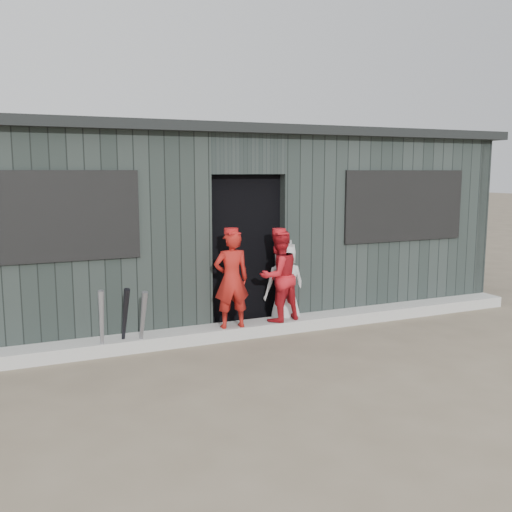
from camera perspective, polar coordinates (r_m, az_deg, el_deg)
name	(u,v)px	position (r m, az deg, el deg)	size (l,w,h in m)	color
ground	(331,382)	(5.74, 7.49, -12.40)	(80.00, 80.00, 0.00)	brown
curb	(255,328)	(7.25, -0.06, -7.23)	(8.00, 0.36, 0.15)	#ABABA6
bat_left	(102,324)	(6.49, -15.17, -6.56)	(0.07, 0.07, 0.77)	gray
bat_mid	(143,322)	(6.57, -11.28, -6.45)	(0.07, 0.07, 0.74)	gray
bat_right	(125,320)	(6.57, -13.00, -6.27)	(0.07, 0.07, 0.80)	black
player_red_left	(231,279)	(6.88, -2.47, -2.34)	(0.43, 0.29, 1.19)	#A21914
player_red_right	(279,276)	(7.20, 2.29, -2.01)	(0.56, 0.44, 1.15)	red
player_grey_back	(285,284)	(7.51, 2.91, -2.86)	(0.55, 0.36, 1.12)	silver
dugout	(210,222)	(8.58, -4.63, 3.44)	(8.30, 3.30, 2.62)	black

